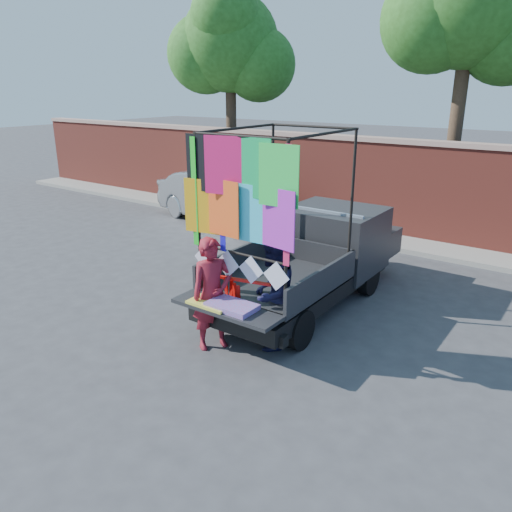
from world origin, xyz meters
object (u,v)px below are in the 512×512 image
Objects in this scene: pickup_truck at (321,255)px; woman at (213,294)px; man at (273,293)px; sedan at (221,197)px.

pickup_truck reaches higher than woman.
woman is 0.99× the size of man.
woman is at bearing -97.27° from pickup_truck.
pickup_truck reaches higher than sedan.
sedan is (-5.04, 3.13, -0.07)m from pickup_truck.
pickup_truck is 1.13× the size of sedan.
pickup_truck is 2.80m from woman.
sedan is 2.56× the size of man.
woman is at bearing -129.28° from sedan.
pickup_truck is at bearing 23.53° from woman.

